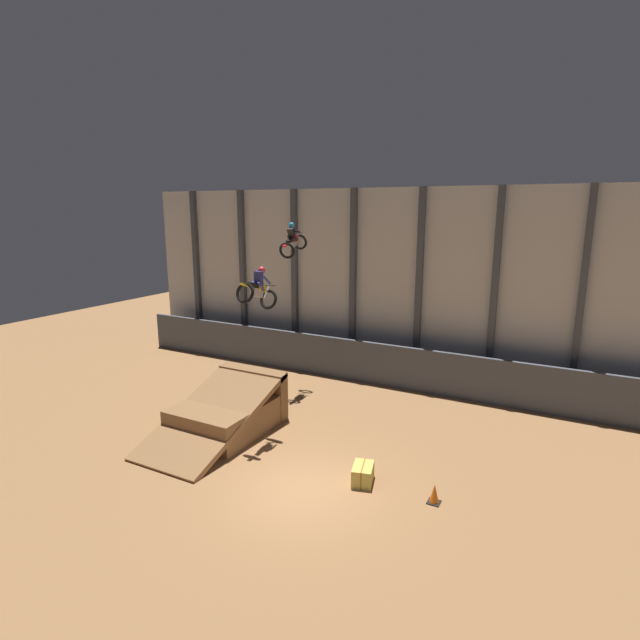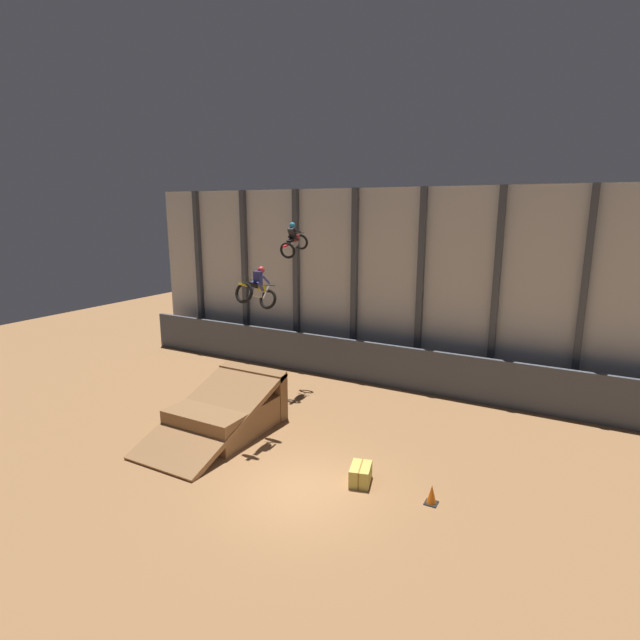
# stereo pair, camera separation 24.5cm
# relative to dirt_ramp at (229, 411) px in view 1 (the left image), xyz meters

# --- Properties ---
(ground_plane) EXTENTS (60.00, 60.00, 0.00)m
(ground_plane) POSITION_rel_dirt_ramp_xyz_m (4.63, -2.38, -0.70)
(ground_plane) COLOR #996B42
(arena_back_wall) EXTENTS (32.00, 0.40, 9.19)m
(arena_back_wall) POSITION_rel_dirt_ramp_xyz_m (4.63, 8.64, 3.90)
(arena_back_wall) COLOR silver
(arena_back_wall) RESTS_ON ground_plane
(lower_barrier) EXTENTS (31.36, 0.20, 2.02)m
(lower_barrier) POSITION_rel_dirt_ramp_xyz_m (4.63, 7.27, 0.32)
(lower_barrier) COLOR #474C56
(lower_barrier) RESTS_ON ground_plane
(dirt_ramp) EXTENTS (3.03, 5.54, 2.09)m
(dirt_ramp) POSITION_rel_dirt_ramp_xyz_m (0.00, 0.00, 0.00)
(dirt_ramp) COLOR olive
(dirt_ramp) RESTS_ON ground_plane
(rider_bike_left_air) EXTENTS (0.91, 1.87, 1.59)m
(rider_bike_left_air) POSITION_rel_dirt_ramp_xyz_m (-0.22, 5.18, 6.11)
(rider_bike_left_air) COLOR black
(rider_bike_right_air) EXTENTS (0.78, 1.70, 1.63)m
(rider_bike_right_air) POSITION_rel_dirt_ramp_xyz_m (1.37, 0.17, 4.76)
(rider_bike_right_air) COLOR black
(traffic_cone_near_ramp) EXTENTS (0.36, 0.36, 0.58)m
(traffic_cone_near_ramp) POSITION_rel_dirt_ramp_xyz_m (8.27, -1.19, -0.41)
(traffic_cone_near_ramp) COLOR black
(traffic_cone_near_ramp) RESTS_ON ground_plane
(hay_bale_trackside) EXTENTS (0.82, 1.03, 0.57)m
(hay_bale_trackside) POSITION_rel_dirt_ramp_xyz_m (6.03, -1.14, -0.42)
(hay_bale_trackside) COLOR #CCB751
(hay_bale_trackside) RESTS_ON ground_plane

